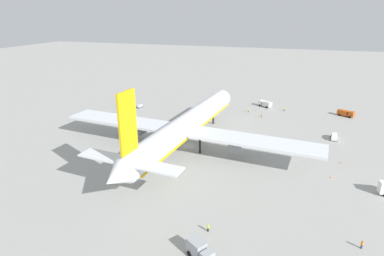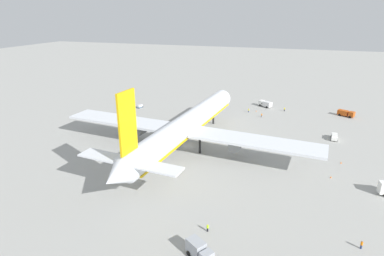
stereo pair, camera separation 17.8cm
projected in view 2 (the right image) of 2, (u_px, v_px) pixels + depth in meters
The scene contains 15 objects.
ground_plane at pixel (188, 146), 99.29m from camera, with size 600.00×600.00×0.00m, color #9E9E99.
airliner at pixel (186, 125), 95.60m from camera, with size 78.22×80.84×24.62m.
service_truck_0 at pixel (346, 113), 127.00m from camera, with size 4.92×6.63×2.44m.
service_truck_2 at pixel (265, 104), 139.81m from camera, with size 5.25×6.32×2.57m.
service_truck_4 at pixel (199, 250), 53.65m from camera, with size 4.71×5.59×2.98m.
service_van at pixel (334, 136), 104.14m from camera, with size 4.91×2.33×1.97m.
baggage_cart_0 at pixel (140, 106), 139.04m from camera, with size 3.62×2.23×1.31m.
ground_worker_0 at pixel (262, 115), 126.25m from camera, with size 0.57×0.57×1.63m.
ground_worker_1 at pixel (362, 245), 55.99m from camera, with size 0.56×0.56×1.64m.
ground_worker_2 at pixel (249, 110), 132.49m from camera, with size 0.40×0.40×1.63m.
ground_worker_3 at pixel (284, 109), 133.90m from camera, with size 0.55×0.55×1.70m.
ground_worker_4 at pixel (208, 228), 60.40m from camera, with size 0.46×0.46×1.64m.
traffic_cone_0 at pixel (331, 177), 80.13m from camera, with size 0.36×0.36×0.55m, color orange.
traffic_cone_1 at pixel (256, 111), 133.76m from camera, with size 0.36×0.36×0.55m, color orange.
traffic_cone_2 at pixel (341, 162), 87.83m from camera, with size 0.36×0.36×0.55m, color orange.
Camera 2 is at (-86.16, -29.89, 39.69)m, focal length 29.49 mm.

